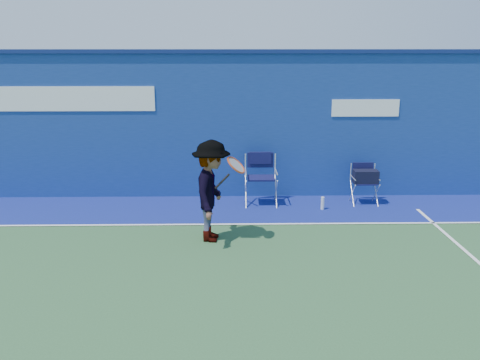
{
  "coord_description": "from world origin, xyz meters",
  "views": [
    {
      "loc": [
        0.8,
        -5.5,
        3.14
      ],
      "look_at": [
        0.95,
        2.6,
        1.0
      ],
      "focal_mm": 38.0,
      "sensor_mm": 36.0,
      "label": 1
    }
  ],
  "objects_px": {
    "directors_chair_right": "(364,188)",
    "water_bottle": "(323,203)",
    "directors_chair_left": "(261,188)",
    "tennis_player": "(212,191)"
  },
  "relations": [
    {
      "from": "directors_chair_right",
      "to": "water_bottle",
      "type": "bearing_deg",
      "value": -157.2
    },
    {
      "from": "directors_chair_left",
      "to": "water_bottle",
      "type": "xyz_separation_m",
      "value": [
        1.2,
        -0.4,
        -0.21
      ]
    },
    {
      "from": "directors_chair_right",
      "to": "water_bottle",
      "type": "height_order",
      "value": "directors_chair_right"
    },
    {
      "from": "directors_chair_right",
      "to": "tennis_player",
      "type": "height_order",
      "value": "tennis_player"
    },
    {
      "from": "water_bottle",
      "to": "tennis_player",
      "type": "height_order",
      "value": "tennis_player"
    },
    {
      "from": "tennis_player",
      "to": "directors_chair_left",
      "type": "bearing_deg",
      "value": 64.66
    },
    {
      "from": "directors_chair_left",
      "to": "directors_chair_right",
      "type": "relative_size",
      "value": 1.27
    },
    {
      "from": "directors_chair_right",
      "to": "water_bottle",
      "type": "distance_m",
      "value": 1.02
    },
    {
      "from": "water_bottle",
      "to": "tennis_player",
      "type": "xyz_separation_m",
      "value": [
        -2.13,
        -1.56,
        0.71
      ]
    },
    {
      "from": "directors_chair_right",
      "to": "tennis_player",
      "type": "xyz_separation_m",
      "value": [
        -3.05,
        -1.94,
        0.5
      ]
    }
  ]
}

